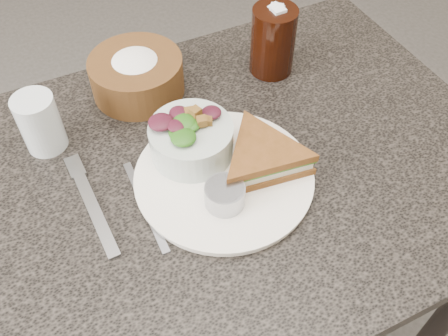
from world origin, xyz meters
TOP-DOWN VIEW (x-y plane):
  - dining_table at (0.00, 0.00)m, footprint 1.00×0.70m
  - dinner_plate at (0.00, -0.03)m, footprint 0.29×0.29m
  - sandwich at (0.07, -0.04)m, footprint 0.20×0.20m
  - salad_bowl at (-0.02, 0.04)m, footprint 0.18×0.18m
  - dressing_ramekin at (-0.02, -0.08)m, footprint 0.07×0.07m
  - orange_wedge at (0.03, 0.05)m, footprint 0.07×0.07m
  - fork at (-0.21, 0.01)m, footprint 0.03×0.20m
  - knife at (-0.13, -0.02)m, footprint 0.02×0.19m
  - bread_basket at (-0.05, 0.24)m, footprint 0.23×0.23m
  - cola_glass at (0.21, 0.19)m, footprint 0.11×0.11m
  - water_glass at (-0.24, 0.18)m, footprint 0.09×0.09m

SIDE VIEW (x-z plane):
  - dining_table at x=0.00m, z-range 0.00..0.75m
  - knife at x=-0.13m, z-range 0.75..0.75m
  - fork at x=-0.21m, z-range 0.75..0.76m
  - dinner_plate at x=0.00m, z-range 0.75..0.76m
  - orange_wedge at x=0.03m, z-range 0.76..0.79m
  - dressing_ramekin at x=-0.02m, z-range 0.76..0.80m
  - sandwich at x=0.07m, z-range 0.76..0.81m
  - bread_basket at x=-0.05m, z-range 0.75..0.85m
  - water_glass at x=-0.24m, z-range 0.75..0.86m
  - salad_bowl at x=-0.02m, z-range 0.76..0.84m
  - cola_glass at x=0.21m, z-range 0.75..0.90m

